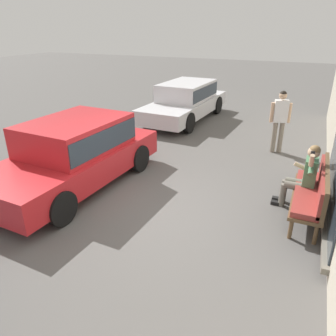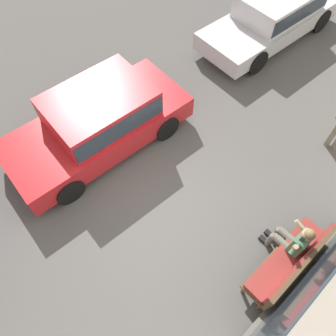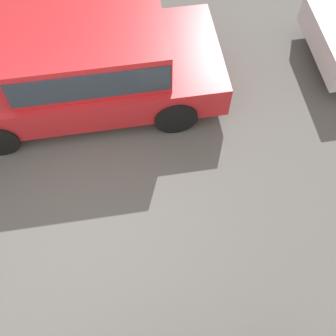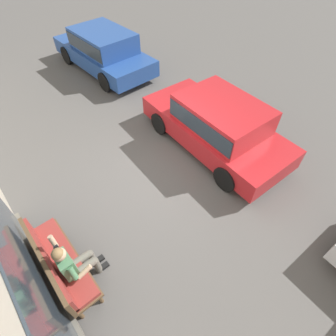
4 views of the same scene
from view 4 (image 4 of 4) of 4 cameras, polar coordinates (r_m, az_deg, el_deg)
ground_plane at (r=6.78m, az=-2.74°, el=-1.65°), size 60.00×60.00×0.00m
bench at (r=5.35m, az=-23.09°, el=-18.35°), size 1.94×0.55×0.98m
person_on_phone at (r=5.09m, az=-19.93°, el=-18.91°), size 0.73×0.74×1.31m
parked_car_mid at (r=7.17m, az=10.75°, el=9.59°), size 4.39×2.10×1.47m
parked_car_far at (r=11.20m, az=-13.90°, el=23.88°), size 4.60×2.06×1.51m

